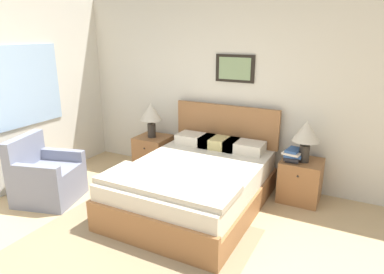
# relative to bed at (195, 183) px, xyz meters

# --- Properties ---
(wall_back) EXTENTS (6.95, 0.09, 2.60)m
(wall_back) POSITION_rel_bed_xyz_m (-0.10, 1.08, 1.00)
(wall_back) COLOR beige
(wall_back) RESTS_ON ground_plane
(wall_left) EXTENTS (0.08, 5.06, 2.60)m
(wall_left) POSITION_rel_bed_xyz_m (-2.40, -0.30, 1.00)
(wall_left) COLOR beige
(wall_left) RESTS_ON ground_plane
(area_rug_main) EXTENTS (2.23, 1.83, 0.01)m
(area_rug_main) POSITION_rel_bed_xyz_m (-0.18, -1.07, -0.30)
(area_rug_main) COLOR #897556
(area_rug_main) RESTS_ON ground_plane
(bed) EXTENTS (1.53, 2.05, 1.10)m
(bed) POSITION_rel_bed_xyz_m (0.00, 0.00, 0.00)
(bed) COLOR #936038
(bed) RESTS_ON ground_plane
(armchair) EXTENTS (0.86, 0.84, 0.84)m
(armchair) POSITION_rel_bed_xyz_m (-1.76, -0.74, -0.01)
(armchair) COLOR gray
(armchair) RESTS_ON ground_plane
(nightstand_near_window) EXTENTS (0.50, 0.50, 0.53)m
(nightstand_near_window) POSITION_rel_bed_xyz_m (-1.12, 0.76, -0.04)
(nightstand_near_window) COLOR #936038
(nightstand_near_window) RESTS_ON ground_plane
(nightstand_by_door) EXTENTS (0.50, 0.50, 0.53)m
(nightstand_by_door) POSITION_rel_bed_xyz_m (1.12, 0.76, -0.04)
(nightstand_by_door) COLOR #936038
(nightstand_by_door) RESTS_ON ground_plane
(table_lamp_near_window) EXTENTS (0.33, 0.33, 0.53)m
(table_lamp_near_window) POSITION_rel_bed_xyz_m (-1.12, 0.74, 0.60)
(table_lamp_near_window) COLOR #2D2823
(table_lamp_near_window) RESTS_ON nightstand_near_window
(table_lamp_by_door) EXTENTS (0.33, 0.33, 0.53)m
(table_lamp_by_door) POSITION_rel_bed_xyz_m (1.14, 0.74, 0.60)
(table_lamp_by_door) COLOR #2D2823
(table_lamp_by_door) RESTS_ON nightstand_by_door
(book_thick_bottom) EXTENTS (0.18, 0.23, 0.03)m
(book_thick_bottom) POSITION_rel_bed_xyz_m (1.01, 0.72, 0.25)
(book_thick_bottom) COLOR #232328
(book_thick_bottom) RESTS_ON nightstand_by_door
(book_hardcover_middle) EXTENTS (0.19, 0.28, 0.03)m
(book_hardcover_middle) POSITION_rel_bed_xyz_m (1.01, 0.72, 0.28)
(book_hardcover_middle) COLOR #232328
(book_hardcover_middle) RESTS_ON book_thick_bottom
(book_novel_upper) EXTENTS (0.23, 0.26, 0.03)m
(book_novel_upper) POSITION_rel_bed_xyz_m (1.01, 0.72, 0.31)
(book_novel_upper) COLOR #335693
(book_novel_upper) RESTS_ON book_hardcover_middle
(book_slim_near_top) EXTENTS (0.25, 0.29, 0.03)m
(book_slim_near_top) POSITION_rel_bed_xyz_m (1.01, 0.72, 0.34)
(book_slim_near_top) COLOR silver
(book_slim_near_top) RESTS_ON book_novel_upper
(book_paperback_top) EXTENTS (0.18, 0.26, 0.03)m
(book_paperback_top) POSITION_rel_bed_xyz_m (1.01, 0.72, 0.37)
(book_paperback_top) COLOR #335693
(book_paperback_top) RESTS_ON book_slim_near_top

